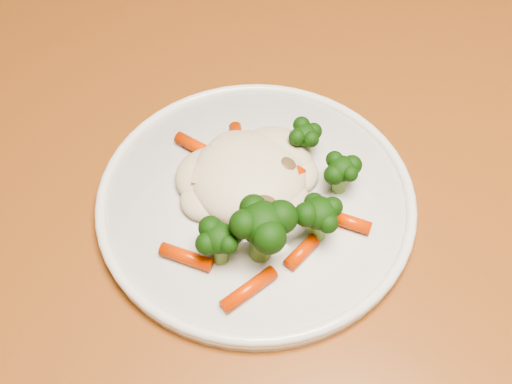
% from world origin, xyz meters
% --- Properties ---
extents(dining_table, '(1.40, 1.11, 0.75)m').
position_xyz_m(dining_table, '(0.03, -0.23, 0.65)').
color(dining_table, '#955122').
rests_on(dining_table, ground).
extents(plate, '(0.29, 0.29, 0.01)m').
position_xyz_m(plate, '(-0.08, -0.23, 0.76)').
color(plate, white).
rests_on(plate, dining_table).
extents(meal, '(0.19, 0.19, 0.06)m').
position_xyz_m(meal, '(-0.08, -0.24, 0.79)').
color(meal, beige).
rests_on(meal, plate).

